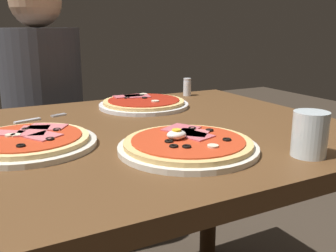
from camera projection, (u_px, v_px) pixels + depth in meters
dining_table at (153, 170)px, 1.04m from camera, size 1.02×0.89×0.73m
pizza_foreground at (188, 145)px, 0.83m from camera, size 0.30×0.30×0.05m
pizza_across_left at (144, 103)px, 1.27m from camera, size 0.29×0.29×0.03m
pizza_across_right at (28, 141)px, 0.85m from camera, size 0.30×0.30×0.03m
water_glass_near at (310, 137)px, 0.78m from camera, size 0.07×0.07×0.09m
fork at (37, 119)px, 1.10m from camera, size 0.16×0.06×0.00m
knife at (316, 129)px, 0.99m from camera, size 0.19×0.10×0.01m
salt_shaker at (187, 87)px, 1.47m from camera, size 0.03×0.03×0.07m
diner_person at (46, 131)px, 1.61m from camera, size 0.32×0.32×1.18m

